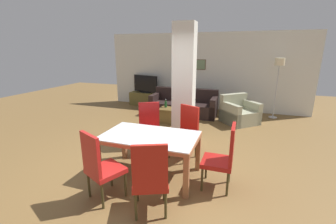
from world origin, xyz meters
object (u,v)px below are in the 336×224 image
at_px(armchair, 239,113).
at_px(coffee_table, 171,115).
at_px(sofa, 184,106).
at_px(bottle, 166,104).
at_px(tv_screen, 146,84).
at_px(dining_chair_near_left, 100,165).
at_px(tv_stand, 146,99).
at_px(floor_lamp, 279,68).
at_px(dining_chair_far_right, 186,131).
at_px(dining_chair_near_right, 150,177).
at_px(dining_chair_head_right, 223,156).
at_px(dining_chair_far_left, 149,126).
at_px(dining_table, 150,143).

relative_size(armchair, coffee_table, 1.80).
height_order(sofa, bottle, sofa).
distance_m(armchair, tv_screen, 3.75).
xyz_separation_m(dining_chair_near_left, sofa, (-0.03, 4.72, -0.26)).
bearing_deg(tv_stand, bottle, -49.58).
bearing_deg(floor_lamp, sofa, -168.65).
bearing_deg(armchair, dining_chair_far_right, 28.37).
height_order(dining_chair_near_right, tv_screen, tv_screen).
bearing_deg(dining_chair_far_right, dining_chair_head_right, 157.30).
height_order(bottle, tv_stand, bottle).
height_order(dining_chair_head_right, tv_stand, dining_chair_head_right).
bearing_deg(dining_chair_near_right, dining_chair_far_left, 90.25).
relative_size(dining_chair_near_left, floor_lamp, 0.56).
distance_m(dining_chair_head_right, tv_screen, 5.77).
bearing_deg(dining_table, dining_chair_near_left, -114.90).
height_order(dining_chair_near_left, coffee_table, dining_chair_near_left).
height_order(armchair, coffee_table, armchair).
height_order(dining_chair_near_right, dining_chair_far_right, same).
relative_size(bottle, tv_screen, 0.23).
bearing_deg(dining_table, dining_chair_near_right, -66.51).
xyz_separation_m(dining_chair_far_left, tv_stand, (-1.79, 3.76, -0.31)).
bearing_deg(tv_stand, dining_chair_far_left, -64.55).
height_order(dining_chair_far_right, dining_chair_head_right, same).
xyz_separation_m(dining_chair_near_right, floor_lamp, (1.99, 5.34, 1.01)).
xyz_separation_m(sofa, armchair, (1.78, -0.33, -0.00)).
relative_size(dining_chair_far_right, armchair, 0.85).
height_order(bottle, tv_screen, tv_screen).
distance_m(sofa, bottle, 0.96).
distance_m(dining_chair_near_right, sofa, 4.85).
height_order(dining_chair_far_left, tv_screen, tv_screen).
relative_size(dining_chair_near_right, sofa, 0.48).
relative_size(dining_chair_far_left, tv_screen, 0.98).
bearing_deg(tv_screen, floor_lamp, -168.67).
distance_m(dining_chair_far_right, floor_lamp, 4.19).
bearing_deg(dining_chair_head_right, floor_lamp, -14.78).
distance_m(dining_table, dining_chair_head_right, 1.22).
bearing_deg(dining_chair_head_right, tv_stand, 36.22).
bearing_deg(dining_chair_near_left, dining_chair_far_right, 90.33).
height_order(dining_chair_near_right, sofa, dining_chair_near_right).
relative_size(coffee_table, bottle, 2.80).
distance_m(dining_chair_head_right, tv_stand, 5.77).
xyz_separation_m(dining_chair_head_right, sofa, (-1.65, 3.86, -0.26)).
bearing_deg(tv_screen, sofa, 169.86).
xyz_separation_m(dining_chair_near_left, floor_lamp, (2.79, 5.28, 1.01)).
bearing_deg(bottle, armchair, 14.15).
relative_size(dining_table, bottle, 6.55).
height_order(dining_chair_near_right, dining_chair_near_left, same).
height_order(dining_chair_far_right, tv_stand, dining_chair_far_right).
xyz_separation_m(dining_chair_near_left, tv_screen, (-1.79, 5.51, 0.27)).
bearing_deg(dining_chair_far_left, floor_lamp, -152.22).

